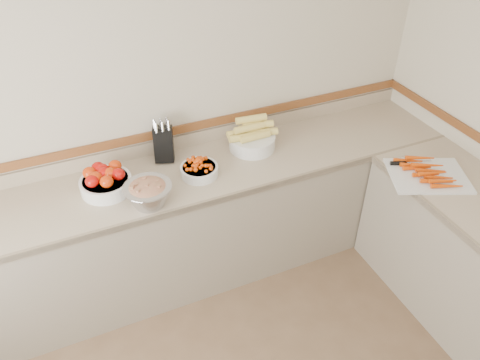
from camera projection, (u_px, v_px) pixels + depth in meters
name	position (u px, v px, depth m)	size (l,w,h in m)	color
back_wall	(150.00, 101.00, 3.03)	(4.00, 4.00, 0.00)	beige
counter_back	(176.00, 228.00, 3.31)	(4.00, 0.65, 1.08)	tan
knife_block	(164.00, 143.00, 3.13)	(0.17, 0.19, 0.31)	black
tomato_bowl	(105.00, 181.00, 2.89)	(0.32, 0.32, 0.16)	white
cherry_tomato_bowl	(199.00, 169.00, 3.04)	(0.25, 0.25, 0.13)	white
corn_bowl	(252.00, 138.00, 3.27)	(0.36, 0.33, 0.24)	white
rhubarb_bowl	(148.00, 193.00, 2.77)	(0.29, 0.29, 0.16)	#B2B2BA
cutting_board	(428.00, 174.00, 3.04)	(0.60, 0.54, 0.07)	silver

